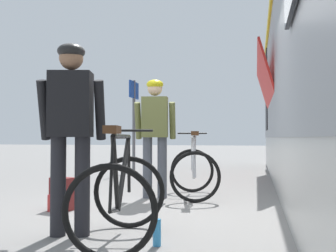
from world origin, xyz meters
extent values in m
plane|color=gray|center=(0.00, 0.00, 0.00)|extent=(80.00, 80.00, 0.00)
cube|color=red|center=(1.35, 4.42, 1.80)|extent=(0.51, 4.14, 1.65)
cube|color=black|center=(1.36, 6.85, 2.25)|extent=(0.03, 1.10, 2.29)
cylinder|color=#232328|center=(-0.70, -1.12, 0.45)|extent=(0.14, 0.14, 0.90)
cylinder|color=#232328|center=(-0.49, -1.06, 0.45)|extent=(0.14, 0.14, 0.90)
cube|color=black|center=(-0.60, -1.09, 1.20)|extent=(0.43, 0.32, 0.60)
cylinder|color=black|center=(-0.86, -1.11, 1.15)|extent=(0.15, 0.27, 0.56)
cylinder|color=black|center=(-0.35, -0.99, 1.15)|extent=(0.15, 0.27, 0.56)
sphere|color=#9E7051|center=(-0.60, -1.09, 1.63)|extent=(0.22, 0.22, 0.22)
ellipsoid|color=black|center=(-0.60, -1.09, 1.69)|extent=(0.31, 0.33, 0.14)
cylinder|color=#4C515B|center=(-0.52, 1.20, 0.45)|extent=(0.14, 0.14, 0.90)
cylinder|color=#4C515B|center=(-0.30, 1.23, 0.45)|extent=(0.14, 0.14, 0.90)
cube|color=olive|center=(-0.41, 1.21, 1.20)|extent=(0.41, 0.29, 0.60)
cylinder|color=olive|center=(-0.67, 1.22, 1.15)|extent=(0.13, 0.27, 0.56)
cylinder|color=olive|center=(-0.16, 1.29, 1.15)|extent=(0.13, 0.27, 0.56)
sphere|color=beige|center=(-0.41, 1.21, 1.63)|extent=(0.22, 0.22, 0.22)
ellipsoid|color=yellow|center=(-0.41, 1.21, 1.69)|extent=(0.29, 0.31, 0.14)
torus|color=black|center=(-0.17, -0.69, 0.36)|extent=(0.71, 0.18, 0.71)
torus|color=black|center=(0.02, -1.69, 0.36)|extent=(0.71, 0.18, 0.71)
cylinder|color=black|center=(-0.10, -1.04, 0.60)|extent=(0.16, 0.64, 0.63)
cylinder|color=black|center=(-0.08, -1.15, 0.91)|extent=(0.20, 0.84, 0.04)
cylinder|color=black|center=(-0.02, -1.45, 0.60)|extent=(0.09, 0.28, 0.62)
cylinder|color=black|center=(-0.01, -1.51, 0.33)|extent=(0.10, 0.36, 0.08)
cylinder|color=black|center=(0.01, -1.63, 0.63)|extent=(0.05, 0.15, 0.56)
cylinder|color=black|center=(-0.16, -0.71, 0.63)|extent=(0.05, 0.09, 0.55)
cylinder|color=black|center=(-0.16, -0.73, 0.97)|extent=(0.48, 0.11, 0.02)
cube|color=#4C2D19|center=(0.01, -1.60, 0.96)|extent=(0.14, 0.25, 0.06)
torus|color=black|center=(0.03, 1.93, 0.36)|extent=(0.71, 0.19, 0.71)
torus|color=black|center=(0.24, 0.93, 0.36)|extent=(0.71, 0.19, 0.71)
cylinder|color=silver|center=(0.11, 1.58, 0.60)|extent=(0.17, 0.64, 0.63)
cylinder|color=silver|center=(0.13, 1.46, 0.91)|extent=(0.21, 0.84, 0.04)
cylinder|color=silver|center=(0.19, 1.16, 0.60)|extent=(0.09, 0.28, 0.62)
cylinder|color=silver|center=(0.21, 1.10, 0.33)|extent=(0.10, 0.36, 0.08)
cylinder|color=silver|center=(0.23, 0.99, 0.63)|extent=(0.05, 0.15, 0.56)
cylinder|color=silver|center=(0.04, 1.90, 0.63)|extent=(0.05, 0.09, 0.55)
cylinder|color=black|center=(0.04, 1.88, 0.97)|extent=(0.47, 0.12, 0.02)
cube|color=#4C2D19|center=(0.22, 1.02, 0.96)|extent=(0.15, 0.26, 0.06)
cube|color=maroon|center=(-1.28, 0.04, 0.20)|extent=(0.32, 0.25, 0.40)
cylinder|color=#338CCC|center=(0.26, -1.23, 0.11)|extent=(0.07, 0.07, 0.22)
cylinder|color=red|center=(-1.38, -0.08, 0.10)|extent=(0.07, 0.07, 0.20)
cylinder|color=#595B60|center=(-2.07, 5.31, 1.20)|extent=(0.08, 0.08, 2.40)
cube|color=#193F99|center=(-2.07, 5.31, 2.15)|extent=(0.04, 0.70, 0.44)
camera|label=1|loc=(1.07, -4.33, 0.90)|focal=41.19mm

